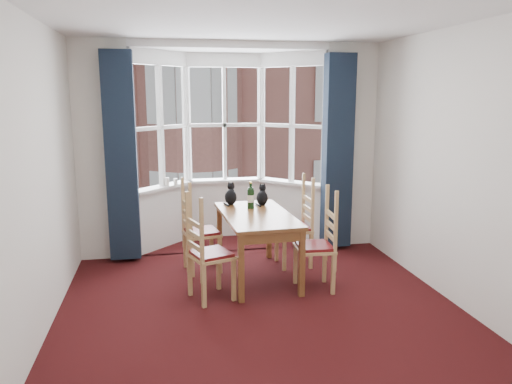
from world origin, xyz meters
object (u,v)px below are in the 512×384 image
object	(u,v)px
dining_table	(257,222)
chair_left_near	(203,257)
chair_right_near	(322,248)
candle_short	(176,182)
chair_left_far	(194,234)
cat_left	(231,196)
cat_right	(262,197)
candle_tall	(167,182)
wine_bottle	(251,197)
chair_right_far	(301,228)

from	to	relation	value
dining_table	chair_left_near	bearing A→B (deg)	-141.16
chair_right_near	candle_short	xyz separation A→B (m)	(-1.52, 1.94, 0.44)
chair_left_near	chair_left_far	size ratio (longest dim) A/B	1.00
cat_left	cat_right	size ratio (longest dim) A/B	1.06
candle_short	cat_right	bearing A→B (deg)	-44.84
candle_short	chair_left_far	bearing A→B (deg)	-81.11
cat_left	candle_tall	distance (m)	1.18
chair_left_near	chair_right_near	distance (m)	1.32
chair_left_near	cat_left	xyz separation A→B (m)	(0.44, 1.09, 0.41)
cat_left	candle_short	bearing A→B (deg)	125.22
chair_left_far	candle_tall	distance (m)	1.22
chair_left_near	wine_bottle	size ratio (longest dim) A/B	2.83
dining_table	candle_tall	world-z (taller)	candle_tall
dining_table	candle_tall	distance (m)	1.76
candle_tall	cat_right	bearing A→B (deg)	-40.89
cat_right	candle_tall	xyz separation A→B (m)	(-1.15, 0.99, 0.05)
chair_left_near	cat_left	distance (m)	1.24
cat_right	candle_tall	bearing A→B (deg)	139.11
chair_left_far	chair_right_near	xyz separation A→B (m)	(1.34, -0.81, 0.00)
dining_table	chair_right_far	size ratio (longest dim) A/B	1.58
candle_tall	chair_left_near	bearing A→B (deg)	-80.73
chair_left_near	wine_bottle	distance (m)	1.14
chair_right_near	cat_left	distance (m)	1.40
candle_tall	chair_right_far	bearing A→B (deg)	-33.87
chair_left_far	cat_right	world-z (taller)	cat_right
dining_table	chair_left_far	distance (m)	0.80
chair_left_near	chair_right_far	size ratio (longest dim) A/B	1.00
chair_left_near	chair_right_near	world-z (taller)	same
cat_left	candle_tall	bearing A→B (deg)	130.78
dining_table	chair_right_near	xyz separation A→B (m)	(0.65, -0.47, -0.20)
chair_left_far	cat_right	bearing A→B (deg)	6.84
chair_left_near	chair_right_far	world-z (taller)	same
candle_tall	wine_bottle	bearing A→B (deg)	-49.88
chair_right_near	cat_left	bearing A→B (deg)	130.58
chair_left_near	cat_right	bearing A→B (deg)	50.06
chair_right_far	candle_tall	size ratio (longest dim) A/B	8.04
chair_left_far	candle_short	bearing A→B (deg)	98.89
chair_left_far	cat_left	xyz separation A→B (m)	(0.47, 0.21, 0.41)
chair_right_near	chair_left_near	bearing A→B (deg)	-176.95
chair_left_far	wine_bottle	xyz separation A→B (m)	(0.68, -0.06, 0.44)
chair_right_near	chair_left_far	bearing A→B (deg)	148.88
cat_left	candle_short	xyz separation A→B (m)	(-0.65, 0.92, 0.04)
candle_short	dining_table	bearing A→B (deg)	-59.20
cat_right	chair_left_far	bearing A→B (deg)	-173.16
chair_left_far	wine_bottle	bearing A→B (deg)	-5.03
chair_right_near	candle_short	world-z (taller)	candle_short
cat_left	chair_right_near	bearing A→B (deg)	-49.42
chair_left_near	cat_left	size ratio (longest dim) A/B	3.22
chair_right_near	wine_bottle	world-z (taller)	wine_bottle
chair_left_near	candle_short	distance (m)	2.07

